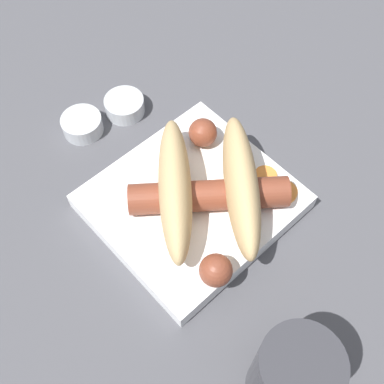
{
  "coord_description": "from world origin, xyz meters",
  "views": [
    {
      "loc": [
        0.19,
        0.21,
        0.51
      ],
      "look_at": [
        0.0,
        0.0,
        0.03
      ],
      "focal_mm": 45.0,
      "sensor_mm": 36.0,
      "label": 1
    }
  ],
  "objects_px": {
    "food_tray": "(192,202)",
    "sausage": "(209,196)",
    "drink_glass": "(292,377)",
    "condiment_cup_far": "(82,125)",
    "bread_roll": "(208,186)",
    "condiment_cup_near": "(125,106)"
  },
  "relations": [
    {
      "from": "food_tray",
      "to": "bread_roll",
      "type": "height_order",
      "value": "bread_roll"
    },
    {
      "from": "bread_roll",
      "to": "drink_glass",
      "type": "distance_m",
      "value": 0.21
    },
    {
      "from": "sausage",
      "to": "food_tray",
      "type": "bearing_deg",
      "value": -68.88
    },
    {
      "from": "condiment_cup_far",
      "to": "bread_roll",
      "type": "bearing_deg",
      "value": 100.27
    },
    {
      "from": "food_tray",
      "to": "sausage",
      "type": "bearing_deg",
      "value": 111.12
    },
    {
      "from": "condiment_cup_far",
      "to": "sausage",
      "type": "bearing_deg",
      "value": 99.57
    },
    {
      "from": "food_tray",
      "to": "drink_glass",
      "type": "bearing_deg",
      "value": 70.68
    },
    {
      "from": "food_tray",
      "to": "drink_glass",
      "type": "distance_m",
      "value": 0.23
    },
    {
      "from": "condiment_cup_far",
      "to": "drink_glass",
      "type": "xyz_separation_m",
      "value": [
        0.05,
        0.39,
        0.05
      ]
    },
    {
      "from": "bread_roll",
      "to": "condiment_cup_far",
      "type": "xyz_separation_m",
      "value": [
        0.04,
        -0.2,
        -0.05
      ]
    },
    {
      "from": "sausage",
      "to": "condiment_cup_near",
      "type": "xyz_separation_m",
      "value": [
        -0.03,
        -0.19,
        -0.03
      ]
    },
    {
      "from": "bread_roll",
      "to": "condiment_cup_near",
      "type": "distance_m",
      "value": 0.19
    },
    {
      "from": "condiment_cup_near",
      "to": "condiment_cup_far",
      "type": "relative_size",
      "value": 1.0
    },
    {
      "from": "bread_roll",
      "to": "sausage",
      "type": "height_order",
      "value": "bread_roll"
    },
    {
      "from": "sausage",
      "to": "condiment_cup_near",
      "type": "distance_m",
      "value": 0.2
    },
    {
      "from": "sausage",
      "to": "condiment_cup_near",
      "type": "height_order",
      "value": "sausage"
    },
    {
      "from": "condiment_cup_near",
      "to": "condiment_cup_far",
      "type": "height_order",
      "value": "same"
    },
    {
      "from": "bread_roll",
      "to": "sausage",
      "type": "bearing_deg",
      "value": 63.05
    },
    {
      "from": "condiment_cup_far",
      "to": "drink_glass",
      "type": "height_order",
      "value": "drink_glass"
    },
    {
      "from": "sausage",
      "to": "condiment_cup_far",
      "type": "relative_size",
      "value": 3.29
    },
    {
      "from": "food_tray",
      "to": "bread_roll",
      "type": "relative_size",
      "value": 1.02
    },
    {
      "from": "bread_roll",
      "to": "drink_glass",
      "type": "height_order",
      "value": "drink_glass"
    }
  ]
}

